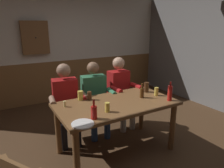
{
  "coord_description": "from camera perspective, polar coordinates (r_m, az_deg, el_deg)",
  "views": [
    {
      "loc": [
        -1.39,
        -2.3,
        1.79
      ],
      "look_at": [
        0.0,
        0.09,
        0.99
      ],
      "focal_mm": 33.04,
      "sensor_mm": 36.0,
      "label": 1
    }
  ],
  "objects": [
    {
      "name": "ground_plane",
      "position": [
        3.23,
        0.84,
        -17.6
      ],
      "size": [
        6.44,
        6.44,
        0.0
      ],
      "primitive_type": "plane",
      "color": "#4C331E"
    },
    {
      "name": "back_wall_upper",
      "position": [
        5.06,
        -14.72,
        15.41
      ],
      "size": [
        5.37,
        0.12,
        1.62
      ],
      "primitive_type": "cube",
      "color": "silver"
    },
    {
      "name": "back_wall_wainscot",
      "position": [
        5.23,
        -13.73,
        1.09
      ],
      "size": [
        5.37,
        0.12,
        0.97
      ],
      "primitive_type": "cube",
      "color": "brown",
      "rests_on": "ground_plane"
    },
    {
      "name": "dining_table",
      "position": [
        2.9,
        1.24,
        -7.22
      ],
      "size": [
        1.64,
        0.89,
        0.76
      ],
      "color": "brown",
      "rests_on": "ground_plane"
    },
    {
      "name": "person_0",
      "position": [
        3.27,
        -12.58,
        -4.27
      ],
      "size": [
        0.55,
        0.57,
        1.23
      ],
      "rotation": [
        0.0,
        0.0,
        2.98
      ],
      "color": "#AD1919",
      "rests_on": "ground_plane"
    },
    {
      "name": "person_1",
      "position": [
        3.43,
        -4.72,
        -3.13
      ],
      "size": [
        0.57,
        0.55,
        1.21
      ],
      "rotation": [
        0.0,
        0.0,
        3.0
      ],
      "color": "#33724C",
      "rests_on": "ground_plane"
    },
    {
      "name": "person_2",
      "position": [
        3.66,
        2.34,
        -1.45
      ],
      "size": [
        0.5,
        0.51,
        1.25
      ],
      "rotation": [
        0.0,
        0.0,
        3.16
      ],
      "color": "#AD1919",
      "rests_on": "ground_plane"
    },
    {
      "name": "table_candle",
      "position": [
        2.77,
        -12.93,
        -5.39
      ],
      "size": [
        0.04,
        0.04,
        0.08
      ],
      "primitive_type": "cylinder",
      "color": "#F9E08C",
      "rests_on": "dining_table"
    },
    {
      "name": "plate_0",
      "position": [
        2.28,
        -8.11,
        -10.88
      ],
      "size": [
        0.25,
        0.25,
        0.01
      ],
      "primitive_type": "cylinder",
      "color": "white",
      "rests_on": "dining_table"
    },
    {
      "name": "bottle_0",
      "position": [
        3.01,
        15.74,
        -2.37
      ],
      "size": [
        0.07,
        0.07,
        0.28
      ],
      "color": "red",
      "rests_on": "dining_table"
    },
    {
      "name": "bottle_1",
      "position": [
        2.36,
        -5.02,
        -7.73
      ],
      "size": [
        0.07,
        0.07,
        0.23
      ],
      "color": "red",
      "rests_on": "dining_table"
    },
    {
      "name": "bottle_2",
      "position": [
        3.05,
        8.28,
        -2.26
      ],
      "size": [
        0.06,
        0.06,
        0.22
      ],
      "color": "#593314",
      "rests_on": "dining_table"
    },
    {
      "name": "pint_glass_0",
      "position": [
        2.97,
        -8.74,
        -3.17
      ],
      "size": [
        0.08,
        0.08,
        0.13
      ],
      "primitive_type": "cylinder",
      "color": "#E5C64C",
      "rests_on": "dining_table"
    },
    {
      "name": "pint_glass_1",
      "position": [
        2.96,
        -6.26,
        -3.23
      ],
      "size": [
        0.06,
        0.06,
        0.12
      ],
      "primitive_type": "cylinder",
      "color": "#4C2D19",
      "rests_on": "dining_table"
    },
    {
      "name": "pint_glass_2",
      "position": [
        3.32,
        9.5,
        -0.88
      ],
      "size": [
        0.08,
        0.08,
        0.16
      ],
      "primitive_type": "cylinder",
      "color": "#4C2D19",
      "rests_on": "dining_table"
    },
    {
      "name": "pint_glass_3",
      "position": [
        3.19,
        12.16,
        -2.05
      ],
      "size": [
        0.06,
        0.06,
        0.13
      ],
      "primitive_type": "cylinder",
      "color": "#E5C64C",
      "rests_on": "dining_table"
    },
    {
      "name": "pint_glass_4",
      "position": [
        2.54,
        -1.31,
        -6.44
      ],
      "size": [
        0.06,
        0.06,
        0.12
      ],
      "primitive_type": "cylinder",
      "color": "#E5C64C",
      "rests_on": "dining_table"
    },
    {
      "name": "wall_dart_cabinet",
      "position": [
        4.82,
        -20.51,
        11.93
      ],
      "size": [
        0.56,
        0.15,
        0.7
      ],
      "color": "brown"
    }
  ]
}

